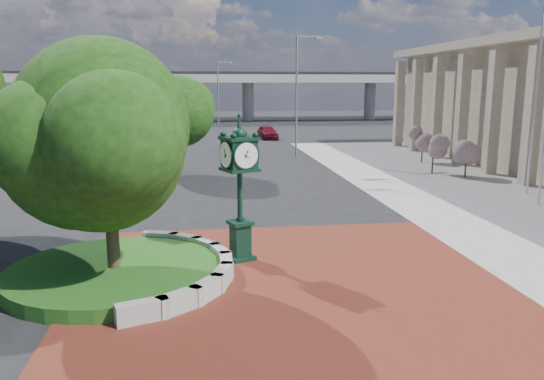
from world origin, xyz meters
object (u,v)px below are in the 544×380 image
(flagpole_b, at_px, (537,87))
(street_lamp_near, at_px, (299,87))
(street_lamp_far, at_px, (220,93))
(parked_car, at_px, (267,132))
(post_clock, at_px, (240,183))

(flagpole_b, distance_m, street_lamp_near, 17.95)
(flagpole_b, xyz_separation_m, street_lamp_far, (-14.48, 34.94, -0.69))
(flagpole_b, height_order, street_lamp_near, flagpole_b)
(parked_car, height_order, street_lamp_far, street_lamp_far)
(parked_car, distance_m, flagpole_b, 32.10)
(parked_car, bearing_deg, street_lamp_far, 128.39)
(post_clock, bearing_deg, street_lamp_far, 88.76)
(street_lamp_near, xyz_separation_m, street_lamp_far, (-5.34, 19.49, -0.64))
(post_clock, height_order, street_lamp_near, street_lamp_near)
(post_clock, xyz_separation_m, street_lamp_far, (0.94, 43.52, 2.21))
(flagpole_b, bearing_deg, parked_car, 107.87)
(street_lamp_near, bearing_deg, flagpole_b, -59.40)
(street_lamp_far, bearing_deg, post_clock, -91.24)
(post_clock, height_order, street_lamp_far, street_lamp_far)
(post_clock, distance_m, street_lamp_far, 43.58)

